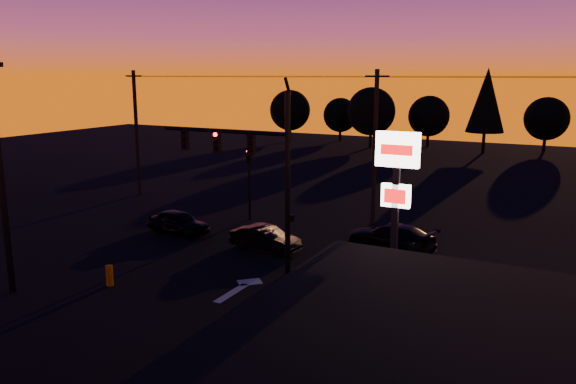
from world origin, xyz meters
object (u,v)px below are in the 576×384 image
at_px(car_right, 390,237).
at_px(car_mid, 265,238).
at_px(car_left, 178,222).
at_px(traffic_signal_mast, 255,162).
at_px(bollard, 110,275).
at_px(suv_parked, 530,381).
at_px(secondary_signal, 249,173).
at_px(pylon_sign, 396,187).

bearing_deg(car_right, car_mid, -47.62).
distance_m(car_left, car_mid, 5.85).
distance_m(traffic_signal_mast, bollard, 7.82).
bearing_deg(car_mid, car_right, -56.49).
bearing_deg(suv_parked, secondary_signal, 143.20).
relative_size(car_mid, car_right, 0.80).
xyz_separation_m(pylon_sign, bollard, (-11.52, -2.12, -4.47)).
xyz_separation_m(secondary_signal, car_right, (9.45, -1.90, -2.19)).
height_order(secondary_signal, pylon_sign, pylon_sign).
xyz_separation_m(secondary_signal, pylon_sign, (12.00, -9.99, 2.05)).
distance_m(traffic_signal_mast, car_right, 8.37).
bearing_deg(secondary_signal, car_mid, -51.49).
height_order(traffic_signal_mast, car_right, traffic_signal_mast).
xyz_separation_m(bollard, car_mid, (3.40, 7.24, 0.17)).
xyz_separation_m(pylon_sign, suv_parked, (4.86, -3.45, -4.22)).
xyz_separation_m(car_mid, car_right, (5.57, 2.97, 0.07)).
height_order(bollard, car_mid, car_mid).
bearing_deg(secondary_signal, suv_parked, -38.56).
relative_size(traffic_signal_mast, secondary_signal, 1.97).
height_order(car_left, car_right, car_right).
xyz_separation_m(car_left, car_mid, (5.83, -0.44, -0.04)).
xyz_separation_m(traffic_signal_mast, car_mid, (-1.02, 2.62, -4.33)).
bearing_deg(pylon_sign, bollard, -169.55).
distance_m(secondary_signal, bollard, 12.36).
relative_size(traffic_signal_mast, car_mid, 2.32).
height_order(traffic_signal_mast, suv_parked, traffic_signal_mast).
xyz_separation_m(car_mid, suv_parked, (12.98, -8.56, 0.08)).
height_order(pylon_sign, suv_parked, pylon_sign).
bearing_deg(car_right, traffic_signal_mast, -24.83).
bearing_deg(pylon_sign, car_left, 158.30).
bearing_deg(pylon_sign, traffic_signal_mast, 160.64).
distance_m(traffic_signal_mast, car_mid, 5.16).
bearing_deg(bollard, secondary_signal, 92.27).
height_order(traffic_signal_mast, car_mid, traffic_signal_mast).
relative_size(car_mid, suv_parked, 0.74).
xyz_separation_m(bollard, car_right, (8.97, 10.21, 0.23)).
distance_m(bollard, car_mid, 8.00).
bearing_deg(car_right, secondary_signal, -87.10).
relative_size(car_right, suv_parked, 0.93).
bearing_deg(car_right, pylon_sign, 31.81).
bearing_deg(car_left, pylon_sign, -105.57).
bearing_deg(traffic_signal_mast, car_mid, 111.32).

